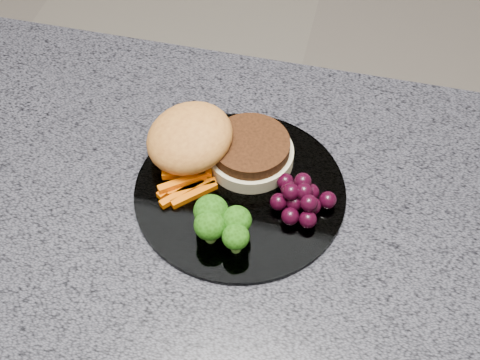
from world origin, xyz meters
name	(u,v)px	position (x,y,z in m)	size (l,w,h in m)	color
countertop	(172,224)	(0.00, 0.00, 0.88)	(1.20, 0.60, 0.04)	#484851
plate	(240,192)	(0.07, 0.05, 0.90)	(0.26, 0.26, 0.01)	white
burger	(211,145)	(0.03, 0.09, 0.93)	(0.21, 0.15, 0.06)	beige
carrot_sticks	(186,185)	(0.01, 0.04, 0.91)	(0.07, 0.07, 0.02)	#DE5D03
broccoli	(220,222)	(0.07, -0.02, 0.93)	(0.07, 0.06, 0.05)	#5E9737
grape_bunch	(300,198)	(0.15, 0.04, 0.92)	(0.08, 0.07, 0.04)	black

